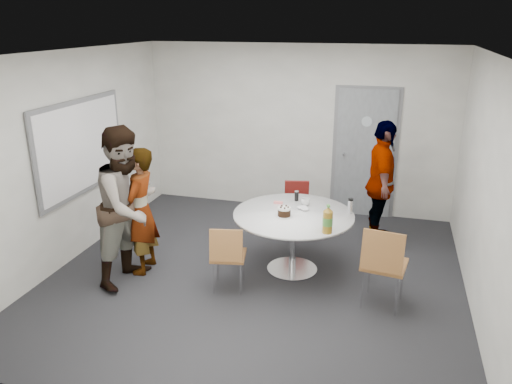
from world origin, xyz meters
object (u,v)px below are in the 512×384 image
(table, at_px, (295,222))
(chair_near_left, at_px, (227,253))
(whiteboard, at_px, (81,147))
(person_right, at_px, (381,183))
(chair_near_right, at_px, (384,260))
(person_main, at_px, (141,211))
(chair_far, at_px, (297,203))
(door, at_px, (365,154))
(person_left, at_px, (128,206))

(table, xyz_separation_m, chair_near_left, (-0.66, -0.70, -0.17))
(whiteboard, distance_m, person_right, 4.10)
(table, height_order, chair_near_left, table)
(chair_near_right, height_order, person_main, person_main)
(chair_near_left, height_order, chair_near_right, chair_near_right)
(chair_far, bearing_deg, chair_near_right, 113.44)
(door, distance_m, chair_near_right, 2.90)
(chair_near_left, distance_m, person_left, 1.31)
(person_right, bearing_deg, chair_near_right, 175.47)
(whiteboard, bearing_deg, chair_near_left, -16.23)
(chair_near_right, bearing_deg, whiteboard, -179.30)
(door, bearing_deg, person_right, -73.64)
(table, relative_size, person_main, 0.93)
(door, height_order, person_left, door)
(door, relative_size, table, 1.42)
(person_right, bearing_deg, chair_near_left, 131.00)
(person_main, relative_size, person_left, 0.84)
(chair_near_left, height_order, person_right, person_right)
(whiteboard, relative_size, chair_near_right, 1.97)
(whiteboard, distance_m, chair_far, 3.11)
(chair_near_right, bearing_deg, person_left, -169.10)
(chair_near_left, xyz_separation_m, chair_near_right, (1.74, 0.10, 0.09))
(person_right, bearing_deg, table, 132.47)
(chair_far, relative_size, person_main, 0.49)
(table, height_order, person_right, person_right)
(whiteboard, height_order, chair_far, whiteboard)
(door, bearing_deg, person_main, -132.90)
(table, bearing_deg, chair_near_left, -133.14)
(person_main, bearing_deg, person_left, -10.75)
(chair_near_left, height_order, person_left, person_left)
(person_left, relative_size, person_right, 1.09)
(whiteboard, distance_m, chair_near_left, 2.52)
(person_right, bearing_deg, whiteboard, 99.49)
(chair_near_left, height_order, chair_far, chair_near_left)
(table, height_order, chair_near_right, table)
(chair_near_left, bearing_deg, chair_far, 65.82)
(person_main, bearing_deg, whiteboard, -117.65)
(door, height_order, person_main, door)
(door, bearing_deg, table, -106.59)
(chair_near_left, bearing_deg, door, 54.67)
(chair_near_right, height_order, chair_far, chair_near_right)
(person_left, height_order, person_right, person_left)
(chair_near_left, distance_m, chair_near_right, 1.75)
(person_main, distance_m, person_left, 0.29)
(door, relative_size, chair_near_left, 2.56)
(table, height_order, person_main, person_main)
(person_main, bearing_deg, chair_near_left, 74.49)
(chair_far, distance_m, person_right, 1.25)
(whiteboard, height_order, person_left, whiteboard)
(whiteboard, bearing_deg, person_left, -33.49)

